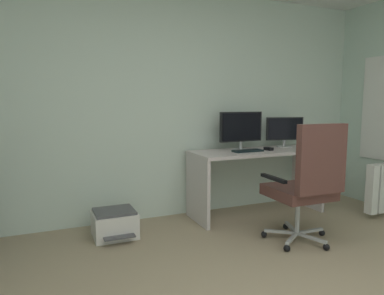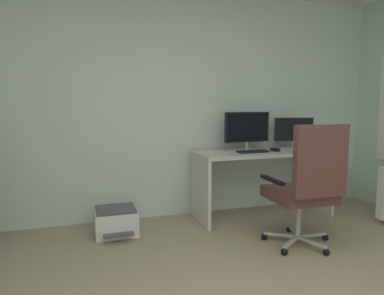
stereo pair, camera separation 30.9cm
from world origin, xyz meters
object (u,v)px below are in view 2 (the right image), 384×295
(desk, at_px, (263,168))
(computer_mouse, at_px, (275,150))
(keyboard, at_px, (253,152))
(printer, at_px, (116,221))
(monitor_main, at_px, (247,128))
(monitor_secondary, at_px, (294,131))
(office_chair, at_px, (307,184))

(desk, height_order, computer_mouse, computer_mouse)
(desk, relative_size, keyboard, 4.49)
(desk, height_order, printer, desk)
(desk, distance_m, printer, 1.70)
(monitor_main, distance_m, printer, 1.73)
(monitor_secondary, bearing_deg, desk, -167.25)
(computer_mouse, height_order, printer, computer_mouse)
(printer, bearing_deg, monitor_main, 6.35)
(desk, relative_size, office_chair, 1.38)
(monitor_main, bearing_deg, keyboard, -94.37)
(office_chair, relative_size, printer, 2.47)
(office_chair, height_order, printer, office_chair)
(keyboard, bearing_deg, printer, 177.79)
(office_chair, bearing_deg, monitor_main, 92.95)
(office_chair, bearing_deg, monitor_secondary, 62.11)
(monitor_main, relative_size, printer, 1.21)
(desk, height_order, office_chair, office_chair)
(keyboard, distance_m, computer_mouse, 0.28)
(monitor_main, bearing_deg, printer, -173.65)
(computer_mouse, bearing_deg, keyboard, 168.18)
(monitor_secondary, xyz_separation_m, printer, (-2.10, -0.17, -0.82))
(monitor_secondary, xyz_separation_m, office_chair, (-0.56, -1.05, -0.37))
(desk, distance_m, keyboard, 0.27)
(keyboard, height_order, office_chair, office_chair)
(office_chair, distance_m, printer, 1.84)
(keyboard, distance_m, printer, 1.60)
(monitor_main, xyz_separation_m, printer, (-1.49, -0.17, -0.87))
(keyboard, bearing_deg, computer_mouse, 0.17)
(monitor_main, bearing_deg, monitor_secondary, 0.01)
(printer, bearing_deg, monitor_secondary, 4.52)
(monitor_main, distance_m, keyboard, 0.29)
(keyboard, relative_size, office_chair, 0.31)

